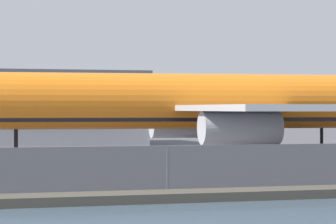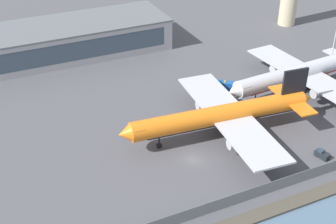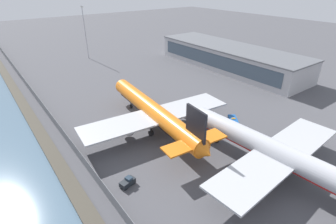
# 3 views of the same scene
# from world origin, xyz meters

# --- Properties ---
(ground_plane) EXTENTS (500.00, 500.00, 0.00)m
(ground_plane) POSITION_xyz_m (0.00, 0.00, 0.00)
(ground_plane) COLOR #4C4C51
(shoreline_seawall) EXTENTS (320.00, 3.00, 0.50)m
(shoreline_seawall) POSITION_xyz_m (0.00, -20.50, 0.25)
(shoreline_seawall) COLOR #474238
(shoreline_seawall) RESTS_ON ground
(perimeter_fence) EXTENTS (280.00, 0.10, 2.76)m
(perimeter_fence) POSITION_xyz_m (0.00, -16.00, 1.38)
(perimeter_fence) COLOR slate
(perimeter_fence) RESTS_ON ground
(cargo_jet_orange) EXTENTS (48.10, 41.48, 13.96)m
(cargo_jet_orange) POSITION_xyz_m (10.62, 5.58, 5.33)
(cargo_jet_orange) COLOR orange
(cargo_jet_orange) RESTS_ON ground
(passenger_jet_silver) EXTENTS (45.16, 38.52, 13.86)m
(passenger_jet_silver) POSITION_xyz_m (40.06, 15.35, 5.29)
(passenger_jet_silver) COLOR silver
(passenger_jet_silver) RESTS_ON ground
(baggage_tug) EXTENTS (2.31, 3.49, 1.80)m
(baggage_tug) POSITION_xyz_m (25.66, -11.24, 0.81)
(baggage_tug) COLOR #1E2328
(baggage_tug) RESTS_ON ground
(ops_van) EXTENTS (5.41, 4.83, 2.48)m
(ops_van) POSITION_xyz_m (22.51, 24.15, 1.28)
(ops_van) COLOR #19519E
(ops_van) RESTS_ON ground
(terminal_building) EXTENTS (73.10, 21.28, 9.99)m
(terminal_building) POSITION_xyz_m (-15.30, 64.87, 5.01)
(terminal_building) COLOR #B2B2B7
(terminal_building) RESTS_ON ground
(apron_light_mast_apron_east) EXTENTS (3.20, 0.40, 22.03)m
(apron_light_mast_apron_east) POSITION_xyz_m (53.11, 18.19, 12.30)
(apron_light_mast_apron_east) COLOR #A8A8AD
(apron_light_mast_apron_east) RESTS_ON ground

